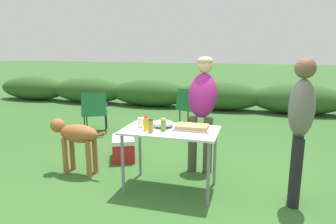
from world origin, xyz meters
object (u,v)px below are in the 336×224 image
object	(u,v)px
dog	(76,136)
spice_jar	(151,126)
paper_cup_stack	(141,123)
camp_chair_green_behind_table	(95,110)
mustard_bottle	(146,123)
standing_person_in_olive_jacket	(202,101)
standing_person_in_gray_fleece	(301,119)
relish_jar	(163,125)
mixing_bowl	(163,124)
folding_table	(170,136)
plate_stack	(146,123)
cooler_box	(123,148)
food_tray	(192,127)
camp_chair_near_hedge	(190,106)

from	to	relation	value
dog	spice_jar	bearing A→B (deg)	-102.44
paper_cup_stack	camp_chair_green_behind_table	size ratio (longest dim) A/B	0.14
mustard_bottle	standing_person_in_olive_jacket	size ratio (longest dim) A/B	0.12
mustard_bottle	standing_person_in_gray_fleece	xyz separation A→B (m)	(1.64, 0.17, 0.11)
relish_jar	dog	size ratio (longest dim) A/B	0.17
mixing_bowl	folding_table	bearing A→B (deg)	-35.67
folding_table	plate_stack	bearing A→B (deg)	154.52
camp_chair_green_behind_table	relish_jar	bearing A→B (deg)	-69.55
camp_chair_green_behind_table	cooler_box	world-z (taller)	camp_chair_green_behind_table
mixing_bowl	standing_person_in_olive_jacket	xyz separation A→B (m)	(0.36, 0.64, 0.18)
spice_jar	relish_jar	world-z (taller)	spice_jar
standing_person_in_gray_fleece	cooler_box	distance (m)	2.56
paper_cup_stack	standing_person_in_olive_jacket	xyz separation A→B (m)	(0.61, 0.73, 0.16)
paper_cup_stack	standing_person_in_gray_fleece	bearing A→B (deg)	1.85
cooler_box	mustard_bottle	bearing A→B (deg)	13.31
standing_person_in_olive_jacket	relish_jar	bearing A→B (deg)	-110.60
spice_jar	camp_chair_green_behind_table	world-z (taller)	spice_jar
mustard_bottle	standing_person_in_olive_jacket	world-z (taller)	standing_person_in_olive_jacket
relish_jar	food_tray	bearing A→B (deg)	24.96
spice_jar	dog	world-z (taller)	spice_jar
folding_table	relish_jar	bearing A→B (deg)	-126.56
standing_person_in_olive_jacket	cooler_box	xyz separation A→B (m)	(-1.20, 0.04, -0.79)
plate_stack	standing_person_in_olive_jacket	distance (m)	0.85
mustard_bottle	plate_stack	bearing A→B (deg)	110.90
plate_stack	mixing_bowl	xyz separation A→B (m)	(0.26, -0.09, 0.03)
standing_person_in_olive_jacket	paper_cup_stack	bearing A→B (deg)	-129.41
folding_table	dog	bearing A→B (deg)	175.33
plate_stack	standing_person_in_olive_jacket	bearing A→B (deg)	41.21
mustard_bottle	mixing_bowl	bearing A→B (deg)	54.54
spice_jar	relish_jar	size ratio (longest dim) A/B	1.12
plate_stack	relish_jar	bearing A→B (deg)	-39.72
folding_table	relish_jar	distance (m)	0.18
mixing_bowl	spice_jar	distance (m)	0.28
folding_table	dog	xyz separation A→B (m)	(-1.34, 0.11, -0.15)
dog	paper_cup_stack	bearing A→B (deg)	-95.04
standing_person_in_gray_fleece	dog	world-z (taller)	standing_person_in_gray_fleece
food_tray	camp_chair_near_hedge	xyz separation A→B (m)	(-0.60, 2.81, -0.30)
plate_stack	folding_table	bearing A→B (deg)	-25.48
mixing_bowl	mustard_bottle	distance (m)	0.25
folding_table	food_tray	size ratio (longest dim) A/B	2.65
mustard_bottle	camp_chair_green_behind_table	size ratio (longest dim) A/B	0.23
spice_jar	standing_person_in_gray_fleece	xyz separation A→B (m)	(1.56, 0.23, 0.12)
food_tray	mustard_bottle	xyz separation A→B (m)	(-0.50, -0.18, 0.06)
plate_stack	dog	distance (m)	1.00
food_tray	mustard_bottle	bearing A→B (deg)	-160.43
paper_cup_stack	standing_person_in_olive_jacket	size ratio (longest dim) A/B	0.07
relish_jar	camp_chair_near_hedge	bearing A→B (deg)	95.82
standing_person_in_olive_jacket	cooler_box	bearing A→B (deg)	178.49
mixing_bowl	spice_jar	size ratio (longest dim) A/B	1.59
relish_jar	standing_person_in_olive_jacket	distance (m)	0.87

